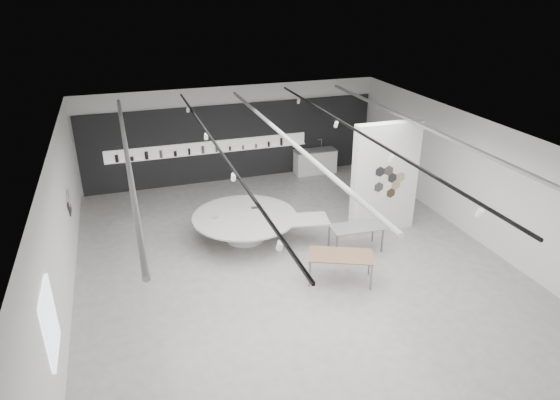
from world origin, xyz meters
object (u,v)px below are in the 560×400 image
object	(u,v)px
sample_table_stone	(356,229)
kitchen_counter	(315,161)
sample_table_wood	(341,257)
partition_column	(385,178)
display_island	(247,224)

from	to	relation	value
sample_table_stone	kitchen_counter	size ratio (longest dim) A/B	0.89
sample_table_wood	sample_table_stone	world-z (taller)	sample_table_wood
partition_column	kitchen_counter	size ratio (longest dim) A/B	2.01
display_island	sample_table_stone	world-z (taller)	display_island
sample_table_wood	kitchen_counter	xyz separation A→B (m)	(2.47, 7.91, -0.24)
sample_table_wood	kitchen_counter	world-z (taller)	kitchen_counter
display_island	sample_table_wood	world-z (taller)	display_island
partition_column	sample_table_wood	size ratio (longest dim) A/B	1.88
display_island	sample_table_stone	size ratio (longest dim) A/B	2.79
partition_column	sample_table_wood	bearing A→B (deg)	-137.05
partition_column	sample_table_wood	distance (m)	3.68
sample_table_stone	kitchen_counter	distance (m)	6.65
display_island	kitchen_counter	distance (m)	6.44
partition_column	display_island	distance (m)	4.60
sample_table_wood	partition_column	bearing A→B (deg)	42.95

